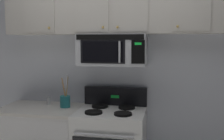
{
  "coord_description": "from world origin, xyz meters",
  "views": [
    {
      "loc": [
        0.59,
        -2.44,
        1.66
      ],
      "look_at": [
        0.0,
        0.49,
        1.35
      ],
      "focal_mm": 42.99,
      "sensor_mm": 36.0,
      "label": 1
    }
  ],
  "objects": [
    {
      "name": "back_wall",
      "position": [
        0.0,
        0.79,
        1.35
      ],
      "size": [
        5.2,
        0.1,
        2.7
      ],
      "primitive_type": "cube",
      "color": "silver",
      "rests_on": "ground_plane"
    },
    {
      "name": "over_range_microwave",
      "position": [
        -0.0,
        0.54,
        1.58
      ],
      "size": [
        0.76,
        0.43,
        0.35
      ],
      "color": "#B7BABF"
    },
    {
      "name": "upper_cabinets",
      "position": [
        -0.0,
        0.57,
        2.02
      ],
      "size": [
        2.5,
        0.36,
        0.55
      ],
      "color": "#BCB7AD"
    },
    {
      "name": "utensil_crock_teal",
      "position": [
        -0.56,
        0.48,
        0.99
      ],
      "size": [
        0.12,
        0.12,
        0.38
      ],
      "color": "teal",
      "rests_on": "counter_segment"
    },
    {
      "name": "salt_shaker",
      "position": [
        -0.8,
        0.56,
        0.95
      ],
      "size": [
        0.05,
        0.05,
        0.1
      ],
      "color": "white",
      "rests_on": "counter_segment"
    }
  ]
}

